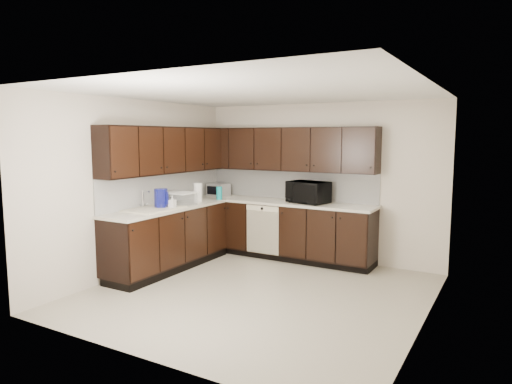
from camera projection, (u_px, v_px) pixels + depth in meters
The scene contains 20 objects.
floor at pixel (257, 293), 5.77m from camera, with size 4.00×4.00×0.00m, color #A49B87.
ceiling at pixel (257, 92), 5.47m from camera, with size 4.00×4.00×0.00m, color white.
wall_back at pixel (318, 182), 7.35m from camera, with size 4.00×0.02×2.50m, color beige.
wall_left at pixel (137, 187), 6.61m from camera, with size 0.02×4.00×2.50m, color beige.
wall_right at pixel (428, 208), 4.64m from camera, with size 0.02×4.00×2.50m, color beige.
wall_front at pixel (142, 221), 3.90m from camera, with size 4.00×0.02×2.50m, color beige.
lower_cabinets at pixel (236, 236), 7.17m from camera, with size 3.00×2.80×0.90m.
countertop at pixel (236, 204), 7.11m from camera, with size 3.03×2.83×0.04m.
backsplash at pixel (232, 186), 7.37m from camera, with size 3.00×2.80×0.48m.
upper_cabinets at pixel (234, 150), 7.14m from camera, with size 3.00×2.80×0.70m.
dishwasher at pixel (263, 227), 7.27m from camera, with size 0.58×0.04×0.78m.
sink at pixel (154, 214), 6.48m from camera, with size 0.54×0.82×0.42m.
microwave at pixel (308, 192), 7.12m from camera, with size 0.61×0.41×0.34m, color black.
soap_bottle_a at pixel (172, 202), 6.54m from camera, with size 0.09×0.09×0.19m, color gray.
soap_bottle_b at pixel (198, 190), 7.65m from camera, with size 0.11×0.11×0.27m, color gray.
toaster_oven at pixel (218, 190), 7.98m from camera, with size 0.35×0.26×0.22m, color silver.
storage_bin at pixel (178, 199), 6.95m from camera, with size 0.47×0.35×0.18m, color silver.
blue_pitcher at pixel (161, 199), 6.57m from camera, with size 0.19×0.19×0.29m, color navy.
teal_tumbler at pixel (219, 193), 7.53m from camera, with size 0.10×0.10×0.21m, color #0D8C94.
paper_towel_roll at pixel (198, 193), 7.22m from camera, with size 0.14×0.14×0.30m, color white.
Camera 1 is at (2.76, -4.85, 1.96)m, focal length 32.00 mm.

